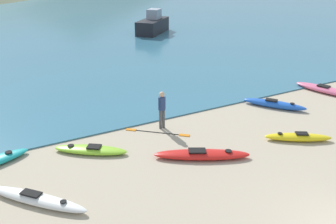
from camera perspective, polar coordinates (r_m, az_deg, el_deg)
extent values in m
cube|color=teal|center=(50.66, -19.54, 13.14)|extent=(160.00, 70.00, 0.06)
ellipsoid|color=yellow|center=(16.80, 18.34, -3.49)|extent=(2.57, 1.90, 0.29)
cube|color=black|center=(16.76, 18.85, -2.96)|extent=(0.57, 0.52, 0.05)
cylinder|color=black|center=(16.55, 15.95, -2.99)|extent=(0.20, 0.20, 0.02)
ellipsoid|color=#8CCC2D|center=(15.32, -11.16, -5.40)|extent=(2.70, 2.26, 0.24)
cube|color=black|center=(15.21, -10.69, -4.96)|extent=(0.64, 0.62, 0.05)
cylinder|color=black|center=(15.51, -13.94, -4.74)|extent=(0.25, 0.25, 0.02)
ellipsoid|color=red|center=(14.71, 4.92, -6.17)|extent=(3.48, 2.38, 0.28)
cube|color=black|center=(14.62, 4.25, -5.60)|extent=(0.76, 0.67, 0.05)
cylinder|color=black|center=(14.76, 8.76, -5.59)|extent=(0.26, 0.26, 0.02)
ellipsoid|color=blue|center=(19.95, 15.16, 1.11)|extent=(2.26, 2.86, 0.34)
cube|color=black|center=(19.91, 14.79, 1.70)|extent=(0.59, 0.64, 0.05)
cylinder|color=black|center=(19.78, 17.61, 1.20)|extent=(0.21, 0.21, 0.02)
ellipsoid|color=white|center=(12.92, -18.54, -11.87)|extent=(2.73, 3.09, 0.27)
cube|color=black|center=(12.94, -19.26, -11.07)|extent=(0.65, 0.69, 0.05)
cylinder|color=black|center=(12.31, -14.97, -12.44)|extent=(0.20, 0.20, 0.02)
cylinder|color=black|center=(15.68, -22.15, -5.42)|extent=(0.26, 0.26, 0.02)
ellipsoid|color=#E5668C|center=(22.93, 21.99, 2.99)|extent=(1.69, 3.58, 0.32)
cube|color=black|center=(22.93, 21.66, 3.54)|extent=(0.58, 0.72, 0.05)
cylinder|color=#4C4C4C|center=(16.89, -1.10, -1.09)|extent=(0.12, 0.12, 0.84)
cylinder|color=#4C4C4C|center=(16.95, -0.65, -0.99)|extent=(0.12, 0.12, 0.84)
cube|color=navy|center=(16.65, -0.89, 1.23)|extent=(0.24, 0.20, 0.60)
cylinder|color=navy|center=(16.59, -1.27, 1.20)|extent=(0.09, 0.09, 0.57)
cylinder|color=navy|center=(16.70, -0.51, 1.35)|extent=(0.09, 0.09, 0.57)
sphere|color=tan|center=(16.50, -0.90, 2.58)|extent=(0.23, 0.23, 0.23)
cube|color=black|center=(36.92, -2.25, 12.34)|extent=(4.26, 4.06, 1.24)
cube|color=#8C99A8|center=(37.13, -2.04, 14.05)|extent=(1.62, 1.61, 0.87)
cylinder|color=black|center=(16.66, -1.56, -2.98)|extent=(1.42, 1.31, 0.03)
cube|color=orange|center=(16.98, -5.38, -2.57)|extent=(0.45, 0.43, 0.03)
cube|color=orange|center=(16.42, 2.39, -3.39)|extent=(0.45, 0.43, 0.03)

